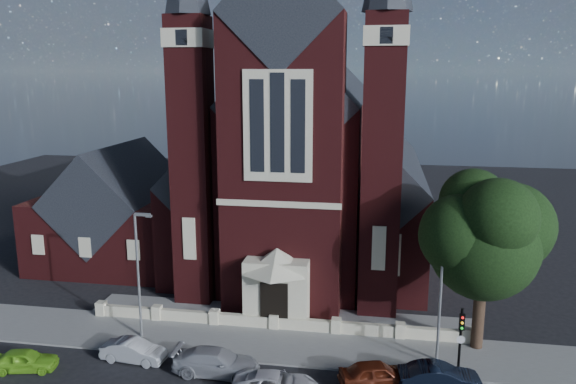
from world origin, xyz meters
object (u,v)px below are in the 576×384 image
Objects in this scene: parish_hall at (120,215)px; street_lamp_left at (139,268)px; car_silver_a at (134,351)px; church at (308,164)px; street_tree at (487,239)px; traffic_signal at (461,334)px; car_silver_b at (216,362)px; car_lime_van at (24,360)px; street_lamp_right at (443,286)px; car_dark_red at (377,374)px; car_navy at (440,378)px.

parish_hall is 16.18m from street_lamp_left.
church is at bearing -13.82° from car_silver_a.
church is 3.26× the size of street_tree.
church is 8.72× the size of traffic_signal.
church is at bearing -5.54° from car_silver_b.
street_lamp_left is 7.92m from car_lime_van.
car_dark_red is (-3.45, -3.19, -3.90)m from street_lamp_right.
church reaches higher than car_navy.
street_lamp_right is 4.95m from car_navy.
car_silver_b is at bearing -164.50° from street_lamp_right.
street_lamp_left is 2.02× the size of traffic_signal.
street_lamp_left is at bearing 74.12° from car_navy.
street_lamp_right is 1.98× the size of car_dark_red.
street_tree is at bearing 64.05° from traffic_signal.
car_dark_red is (22.64, -17.19, -3.31)m from parish_hall.
street_tree is 26.97m from car_lime_van.
car_navy reaches higher than car_lime_van.
street_lamp_right reaches higher than car_silver_b.
parish_hall is 2.98× the size of car_dark_red.
car_dark_red is (8.76, 0.20, -0.01)m from car_silver_b.
street_tree is (12.60, -17.23, -1.23)m from church.
traffic_signal is 0.82× the size of car_silver_b.
parish_hall is 1.51× the size of street_lamp_left.
traffic_signal is 1.12× the size of car_lime_van.
traffic_signal is (0.91, -1.57, -2.02)m from street_lamp_right.
church is at bearing 67.34° from street_lamp_left.
traffic_signal is at bearing -81.56° from car_silver_a.
street_lamp_right is 1.88× the size of car_navy.
car_navy is (25.87, -17.05, -3.30)m from parish_hall.
street_lamp_left reaches higher than car_silver_a.
church is at bearing 18.03° from car_navy.
street_lamp_left is 19.08m from traffic_signal.
street_lamp_right reaches higher than car_dark_red.
traffic_signal is 2.64m from car_navy.
parish_hall is at bearing 50.47° from car_navy.
parish_hall is 1.14× the size of street_tree.
car_navy is at bearing -127.37° from traffic_signal.
car_lime_van is at bearing 97.44° from car_silver_b.
car_silver_b is at bearing -51.40° from parish_hall.
street_lamp_left is at bearing -57.84° from car_lime_van.
church is 28.01m from car_lime_van.
car_navy reaches higher than car_silver_b.
car_silver_a is (8.78, -16.82, -3.39)m from parish_hall.
car_silver_b reaches higher than car_silver_a.
church is at bearing 118.20° from traffic_signal.
church reaches higher than traffic_signal.
church is 4.31× the size of street_lamp_left.
church reaches higher than street_tree.
church is 7.19× the size of car_silver_b.
street_lamp_left reaches higher than car_navy.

